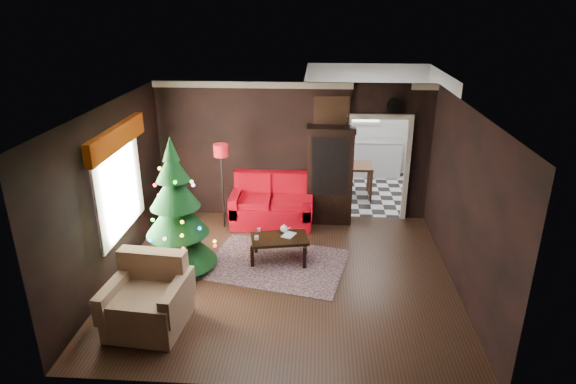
# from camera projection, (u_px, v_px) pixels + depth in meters

# --- Properties ---
(floor) EXTENTS (5.50, 5.50, 0.00)m
(floor) POSITION_uv_depth(u_px,v_px,m) (285.00, 276.00, 8.13)
(floor) COLOR black
(floor) RESTS_ON ground
(ceiling) EXTENTS (5.50, 5.50, 0.00)m
(ceiling) POSITION_uv_depth(u_px,v_px,m) (284.00, 109.00, 7.11)
(ceiling) COLOR white
(ceiling) RESTS_ON ground
(wall_back) EXTENTS (5.50, 0.00, 5.50)m
(wall_back) POSITION_uv_depth(u_px,v_px,m) (293.00, 152.00, 9.94)
(wall_back) COLOR black
(wall_back) RESTS_ON ground
(wall_front) EXTENTS (5.50, 0.00, 5.50)m
(wall_front) POSITION_uv_depth(u_px,v_px,m) (268.00, 285.00, 5.30)
(wall_front) COLOR black
(wall_front) RESTS_ON ground
(wall_left) EXTENTS (0.00, 5.50, 5.50)m
(wall_left) POSITION_uv_depth(u_px,v_px,m) (111.00, 194.00, 7.78)
(wall_left) COLOR black
(wall_left) RESTS_ON ground
(wall_right) EXTENTS (0.00, 5.50, 5.50)m
(wall_right) POSITION_uv_depth(u_px,v_px,m) (465.00, 203.00, 7.45)
(wall_right) COLOR black
(wall_right) RESTS_ON ground
(doorway) EXTENTS (1.10, 0.10, 2.10)m
(doorway) POSITION_uv_depth(u_px,v_px,m) (377.00, 170.00, 9.97)
(doorway) COLOR white
(doorway) RESTS_ON ground
(left_window) EXTENTS (0.05, 1.60, 1.40)m
(left_window) POSITION_uv_depth(u_px,v_px,m) (118.00, 187.00, 7.95)
(left_window) COLOR white
(left_window) RESTS_ON wall_left
(valance) EXTENTS (0.12, 2.10, 0.35)m
(valance) POSITION_uv_depth(u_px,v_px,m) (117.00, 138.00, 7.64)
(valance) COLOR #7A2D06
(valance) RESTS_ON wall_left
(kitchen_floor) EXTENTS (3.00, 3.00, 0.00)m
(kitchen_floor) POSITION_uv_depth(u_px,v_px,m) (367.00, 191.00, 11.74)
(kitchen_floor) COLOR white
(kitchen_floor) RESTS_ON ground
(kitchen_window) EXTENTS (0.70, 0.06, 0.70)m
(kitchen_window) POSITION_uv_depth(u_px,v_px,m) (366.00, 108.00, 12.47)
(kitchen_window) COLOR white
(kitchen_window) RESTS_ON ground
(rug) EXTENTS (2.64, 2.16, 0.01)m
(rug) POSITION_uv_depth(u_px,v_px,m) (276.00, 264.00, 8.51)
(rug) COLOR #3F3038
(rug) RESTS_ON ground
(loveseat) EXTENTS (1.70, 0.90, 1.00)m
(loveseat) POSITION_uv_depth(u_px,v_px,m) (272.00, 201.00, 9.88)
(loveseat) COLOR maroon
(loveseat) RESTS_ON ground
(curio_cabinet) EXTENTS (0.90, 0.45, 1.90)m
(curio_cabinet) POSITION_uv_depth(u_px,v_px,m) (330.00, 177.00, 9.85)
(curio_cabinet) COLOR black
(curio_cabinet) RESTS_ON ground
(floor_lamp) EXTENTS (0.39, 0.39, 1.79)m
(floor_lamp) POSITION_uv_depth(u_px,v_px,m) (223.00, 188.00, 9.60)
(floor_lamp) COLOR black
(floor_lamp) RESTS_ON ground
(christmas_tree) EXTENTS (1.60, 1.60, 2.36)m
(christmas_tree) POSITION_uv_depth(u_px,v_px,m) (176.00, 211.00, 8.02)
(christmas_tree) COLOR black
(christmas_tree) RESTS_ON ground
(armchair) EXTENTS (1.13, 1.13, 1.05)m
(armchair) POSITION_uv_depth(u_px,v_px,m) (147.00, 298.00, 6.74)
(armchair) COLOR #9E927E
(armchair) RESTS_ON ground
(coffee_table) EXTENTS (1.06, 0.76, 0.43)m
(coffee_table) POSITION_uv_depth(u_px,v_px,m) (280.00, 249.00, 8.55)
(coffee_table) COLOR #371F11
(coffee_table) RESTS_ON rug
(teapot) EXTENTS (0.18, 0.18, 0.15)m
(teapot) POSITION_uv_depth(u_px,v_px,m) (284.00, 229.00, 8.63)
(teapot) COLOR white
(teapot) RESTS_ON coffee_table
(cup_a) EXTENTS (0.08, 0.08, 0.05)m
(cup_a) POSITION_uv_depth(u_px,v_px,m) (259.00, 230.00, 8.70)
(cup_a) COLOR white
(cup_a) RESTS_ON coffee_table
(cup_b) EXTENTS (0.08, 0.08, 0.06)m
(cup_b) POSITION_uv_depth(u_px,v_px,m) (257.00, 238.00, 8.39)
(cup_b) COLOR white
(cup_b) RESTS_ON coffee_table
(book) EXTENTS (0.18, 0.10, 0.26)m
(book) POSITION_uv_depth(u_px,v_px,m) (284.00, 228.00, 8.53)
(book) COLOR olive
(book) RESTS_ON coffee_table
(wall_clock) EXTENTS (0.32, 0.32, 0.06)m
(wall_clock) POSITION_uv_depth(u_px,v_px,m) (394.00, 105.00, 9.42)
(wall_clock) COLOR white
(wall_clock) RESTS_ON wall_back
(painting) EXTENTS (0.62, 0.05, 0.52)m
(painting) POSITION_uv_depth(u_px,v_px,m) (332.00, 111.00, 9.54)
(painting) COLOR tan
(painting) RESTS_ON wall_back
(kitchen_counter) EXTENTS (1.80, 0.60, 0.90)m
(kitchen_counter) POSITION_uv_depth(u_px,v_px,m) (364.00, 158.00, 12.69)
(kitchen_counter) COLOR silver
(kitchen_counter) RESTS_ON ground
(kitchen_table) EXTENTS (0.70, 0.70, 0.75)m
(kitchen_table) POSITION_uv_depth(u_px,v_px,m) (356.00, 180.00, 11.35)
(kitchen_table) COLOR brown
(kitchen_table) RESTS_ON ground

